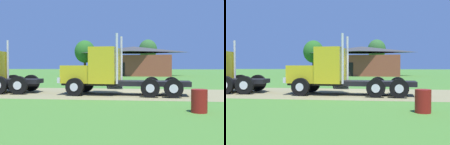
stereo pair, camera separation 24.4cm
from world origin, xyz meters
The scene contains 7 objects.
ground_plane centered at (0.00, 0.00, 0.00)m, with size 200.00×200.00×0.00m, color #487E2F.
dirt_track centered at (0.00, 0.00, 0.00)m, with size 120.00×6.76×0.01m, color #8B8257.
truck_foreground_white centered at (-2.36, -0.65, 1.29)m, with size 7.78×3.06×3.61m.
steel_barrel centered at (1.98, -6.52, 0.44)m, with size 0.60×0.60×0.88m, color maroon.
shed_building centered at (-1.77, 29.26, 2.39)m, with size 13.65×8.79×4.96m.
tree_left centered at (-10.73, 31.61, 4.24)m, with size 3.74×3.74×6.32m.
tree_mid centered at (0.88, 39.60, 5.01)m, with size 3.74×3.74×7.10m.
Camera 2 is at (0.11, -16.89, 1.79)m, focal length 43.22 mm.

